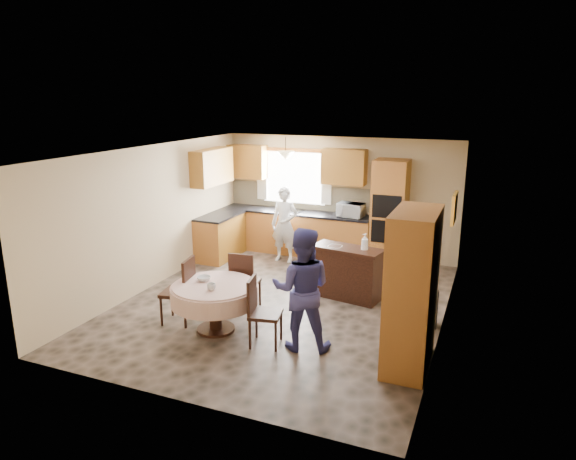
% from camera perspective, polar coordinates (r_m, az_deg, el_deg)
% --- Properties ---
extents(floor, '(5.00, 6.00, 0.01)m').
position_cam_1_polar(floor, '(8.54, -0.47, -8.17)').
color(floor, brown).
rests_on(floor, ground).
extents(ceiling, '(5.00, 6.00, 0.01)m').
position_cam_1_polar(ceiling, '(7.91, -0.51, 8.75)').
color(ceiling, white).
rests_on(ceiling, wall_back).
extents(wall_back, '(5.00, 0.02, 2.50)m').
position_cam_1_polar(wall_back, '(10.89, 5.64, 3.72)').
color(wall_back, tan).
rests_on(wall_back, floor).
extents(wall_front, '(5.00, 0.02, 2.50)m').
position_cam_1_polar(wall_front, '(5.63, -12.47, -7.31)').
color(wall_front, tan).
rests_on(wall_front, floor).
extents(wall_left, '(0.02, 6.00, 2.50)m').
position_cam_1_polar(wall_left, '(9.36, -14.75, 1.46)').
color(wall_left, tan).
rests_on(wall_left, floor).
extents(wall_right, '(0.02, 6.00, 2.50)m').
position_cam_1_polar(wall_right, '(7.56, 17.27, -1.88)').
color(wall_right, tan).
rests_on(wall_right, floor).
extents(window, '(1.40, 0.03, 1.10)m').
position_cam_1_polar(window, '(11.14, 0.70, 5.86)').
color(window, white).
rests_on(window, wall_back).
extents(curtain_left, '(0.22, 0.02, 1.15)m').
position_cam_1_polar(curtain_left, '(11.38, -2.93, 6.29)').
color(curtain_left, white).
rests_on(curtain_left, wall_back).
extents(curtain_right, '(0.22, 0.02, 1.15)m').
position_cam_1_polar(curtain_right, '(10.83, 4.31, 5.83)').
color(curtain_right, white).
rests_on(curtain_right, wall_back).
extents(base_cab_back, '(3.30, 0.60, 0.88)m').
position_cam_1_polar(base_cab_back, '(11.07, 0.87, -0.34)').
color(base_cab_back, '#CC7136').
rests_on(base_cab_back, floor).
extents(counter_back, '(3.30, 0.64, 0.04)m').
position_cam_1_polar(counter_back, '(10.96, 0.88, 1.98)').
color(counter_back, black).
rests_on(counter_back, base_cab_back).
extents(base_cab_left, '(0.60, 1.20, 0.88)m').
position_cam_1_polar(base_cab_left, '(10.85, -7.53, -0.78)').
color(base_cab_left, '#CC7136').
rests_on(base_cab_left, floor).
extents(counter_left, '(0.64, 1.20, 0.04)m').
position_cam_1_polar(counter_left, '(10.74, -7.61, 1.59)').
color(counter_left, black).
rests_on(counter_left, base_cab_left).
extents(backsplash, '(3.30, 0.02, 0.55)m').
position_cam_1_polar(backsplash, '(11.17, 1.43, 3.69)').
color(backsplash, '#C8B98D').
rests_on(backsplash, wall_back).
extents(wall_cab_left, '(0.85, 0.33, 0.72)m').
position_cam_1_polar(wall_cab_left, '(11.39, -4.53, 7.59)').
color(wall_cab_left, '#AA762A').
rests_on(wall_cab_left, wall_back).
extents(wall_cab_right, '(0.90, 0.33, 0.72)m').
position_cam_1_polar(wall_cab_right, '(10.59, 6.25, 7.00)').
color(wall_cab_right, '#AA762A').
rests_on(wall_cab_right, wall_back).
extents(wall_cab_side, '(0.33, 1.20, 0.72)m').
position_cam_1_polar(wall_cab_side, '(10.62, -8.44, 6.96)').
color(wall_cab_side, '#AA762A').
rests_on(wall_cab_side, wall_left).
extents(oven_tower, '(0.66, 0.62, 2.12)m').
position_cam_1_polar(oven_tower, '(10.37, 11.21, 1.86)').
color(oven_tower, '#CC7136').
rests_on(oven_tower, floor).
extents(oven_upper, '(0.56, 0.01, 0.45)m').
position_cam_1_polar(oven_upper, '(10.03, 10.91, 2.55)').
color(oven_upper, black).
rests_on(oven_upper, oven_tower).
extents(oven_lower, '(0.56, 0.01, 0.45)m').
position_cam_1_polar(oven_lower, '(10.14, 10.77, -0.21)').
color(oven_lower, black).
rests_on(oven_lower, oven_tower).
extents(pendant, '(0.36, 0.36, 0.18)m').
position_cam_1_polar(pendant, '(10.62, -0.25, 8.26)').
color(pendant, beige).
rests_on(pendant, ceiling).
extents(sideboard, '(1.23, 0.67, 0.83)m').
position_cam_1_polar(sideboard, '(8.69, 6.57, -4.92)').
color(sideboard, '#371B0F').
rests_on(sideboard, floor).
extents(space_heater, '(0.49, 0.40, 0.59)m').
position_cam_1_polar(space_heater, '(7.94, 14.60, -8.18)').
color(space_heater, black).
rests_on(space_heater, floor).
extents(cupboard, '(0.53, 1.05, 2.01)m').
position_cam_1_polar(cupboard, '(6.51, 13.60, -6.58)').
color(cupboard, '#CC7136').
rests_on(cupboard, floor).
extents(dining_table, '(1.25, 1.25, 0.71)m').
position_cam_1_polar(dining_table, '(7.49, -8.15, -7.14)').
color(dining_table, '#371B0F').
rests_on(dining_table, floor).
extents(chair_left, '(0.51, 0.51, 1.01)m').
position_cam_1_polar(chair_left, '(7.84, -11.66, -6.27)').
color(chair_left, '#371B0F').
rests_on(chair_left, floor).
extents(chair_back, '(0.47, 0.47, 0.97)m').
position_cam_1_polar(chair_back, '(8.13, -4.96, -5.38)').
color(chair_back, '#371B0F').
rests_on(chair_back, floor).
extents(chair_right, '(0.49, 0.49, 0.96)m').
position_cam_1_polar(chair_right, '(7.05, -3.14, -8.66)').
color(chair_right, '#371B0F').
rests_on(chair_right, floor).
extents(framed_picture, '(0.06, 0.58, 0.48)m').
position_cam_1_polar(framed_picture, '(8.62, 17.97, 2.34)').
color(framed_picture, '#EEBD46').
rests_on(framed_picture, wall_right).
extents(microwave, '(0.54, 0.39, 0.29)m').
position_cam_1_polar(microwave, '(10.50, 6.98, 2.22)').
color(microwave, silver).
rests_on(microwave, counter_back).
extents(person_sink, '(0.56, 0.37, 1.54)m').
position_cam_1_polar(person_sink, '(10.44, -0.39, 0.61)').
color(person_sink, silver).
rests_on(person_sink, floor).
extents(person_dining, '(0.96, 0.83, 1.68)m').
position_cam_1_polar(person_dining, '(6.84, 1.55, -6.58)').
color(person_dining, '#3C3B80').
rests_on(person_dining, floor).
extents(bowl_sideboard, '(0.25, 0.25, 0.06)m').
position_cam_1_polar(bowl_sideboard, '(8.61, 5.24, -1.95)').
color(bowl_sideboard, '#B2B2B2').
rests_on(bowl_sideboard, sideboard).
extents(bottle_sideboard, '(0.16, 0.16, 0.32)m').
position_cam_1_polar(bottle_sideboard, '(8.44, 8.53, -1.46)').
color(bottle_sideboard, silver).
rests_on(bottle_sideboard, sideboard).
extents(cup_table, '(0.16, 0.16, 0.10)m').
position_cam_1_polar(cup_table, '(7.22, -8.52, -6.26)').
color(cup_table, '#B2B2B2').
rests_on(cup_table, dining_table).
extents(bowl_table, '(0.23, 0.23, 0.06)m').
position_cam_1_polar(bowl_table, '(7.59, -9.34, -5.36)').
color(bowl_table, '#B2B2B2').
rests_on(bowl_table, dining_table).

